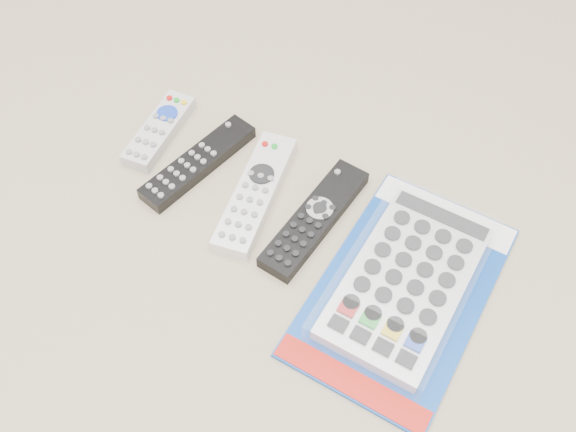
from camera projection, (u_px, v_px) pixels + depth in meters
The scene contains 5 objects.
remote_small_grey at pixel (159, 130), 0.96m from camera, with size 0.06×0.15×0.02m.
remote_slim_black at pixel (198, 162), 0.92m from camera, with size 0.08×0.20×0.02m.
remote_silver_dvd at pixel (255, 193), 0.89m from camera, with size 0.09×0.21×0.02m.
remote_large_black at pixel (315, 219), 0.86m from camera, with size 0.07×0.21×0.02m.
jumbo_remote_packaged at pixel (406, 281), 0.80m from camera, with size 0.20×0.32×0.04m.
Camera 1 is at (0.29, -0.45, 0.71)m, focal length 40.00 mm.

